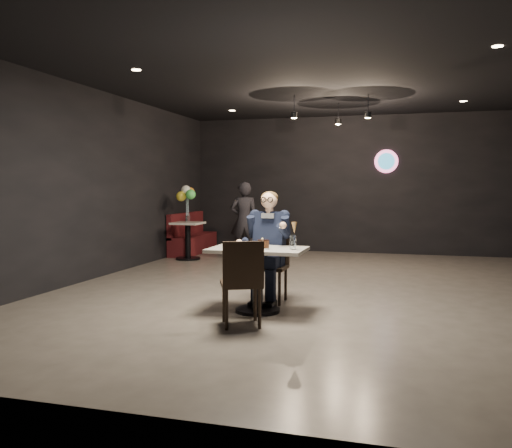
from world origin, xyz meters
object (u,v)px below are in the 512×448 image
(sundae_glass, at_px, (293,242))
(seated_man, at_px, (270,246))
(balloon_vase, at_px, (188,219))
(passerby, at_px, (244,220))
(side_table, at_px, (188,242))
(chair_far, at_px, (270,266))
(booth_bench, at_px, (193,233))
(main_table, at_px, (258,280))
(chair_near, at_px, (241,282))

(sundae_glass, bearing_deg, seated_man, 125.59)
(balloon_vase, height_order, passerby, passerby)
(side_table, distance_m, balloon_vase, 0.47)
(chair_far, height_order, sundae_glass, chair_far)
(booth_bench, distance_m, passerby, 1.44)
(seated_man, distance_m, side_table, 4.29)
(main_table, distance_m, chair_near, 0.64)
(chair_near, bearing_deg, sundae_glass, 30.70)
(seated_man, height_order, booth_bench, seated_man)
(side_table, bearing_deg, sundae_glass, -53.28)
(chair_far, bearing_deg, chair_near, -90.00)
(chair_near, relative_size, balloon_vase, 6.70)
(chair_near, bearing_deg, seated_man, 66.34)
(side_table, height_order, passerby, passerby)
(passerby, bearing_deg, booth_bench, -36.12)
(chair_near, distance_m, sundae_glass, 0.82)
(main_table, distance_m, booth_bench, 5.74)
(sundae_glass, xyz_separation_m, booth_bench, (-3.29, 5.01, -0.39))
(chair_near, xyz_separation_m, sundae_glass, (0.43, 0.59, 0.37))
(balloon_vase, bearing_deg, passerby, 27.33)
(main_table, distance_m, balloon_vase, 4.75)
(side_table, bearing_deg, passerby, 27.33)
(main_table, height_order, seated_man, seated_man)
(seated_man, bearing_deg, chair_far, 0.00)
(chair_far, distance_m, passerby, 4.25)
(seated_man, xyz_separation_m, balloon_vase, (-2.57, 3.42, 0.10))
(seated_man, height_order, balloon_vase, seated_man)
(sundae_glass, bearing_deg, passerby, 113.56)
(sundae_glass, height_order, passerby, passerby)
(seated_man, bearing_deg, passerby, 111.51)
(chair_far, xyz_separation_m, seated_man, (0.00, 0.00, 0.26))
(chair_far, distance_m, chair_near, 1.19)
(main_table, xyz_separation_m, passerby, (-1.55, 4.49, 0.40))
(booth_bench, xyz_separation_m, balloon_vase, (0.30, -1.00, 0.38))
(main_table, bearing_deg, chair_far, 90.00)
(chair_near, distance_m, booth_bench, 6.30)
(main_table, xyz_separation_m, booth_bench, (-2.87, 4.97, 0.07))
(passerby, bearing_deg, chair_near, 90.62)
(seated_man, distance_m, booth_bench, 5.28)
(chair_far, xyz_separation_m, passerby, (-1.55, 3.94, 0.32))
(chair_near, distance_m, balloon_vase, 5.29)
(seated_man, distance_m, balloon_vase, 4.28)
(side_table, bearing_deg, booth_bench, 106.70)
(sundae_glass, height_order, side_table, sundae_glass)
(sundae_glass, height_order, balloon_vase, sundae_glass)
(chair_near, bearing_deg, side_table, 95.48)
(main_table, height_order, chair_far, chair_far)
(booth_bench, xyz_separation_m, passerby, (1.31, -0.48, 0.33))
(booth_bench, distance_m, balloon_vase, 1.11)
(main_table, bearing_deg, passerby, 109.08)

